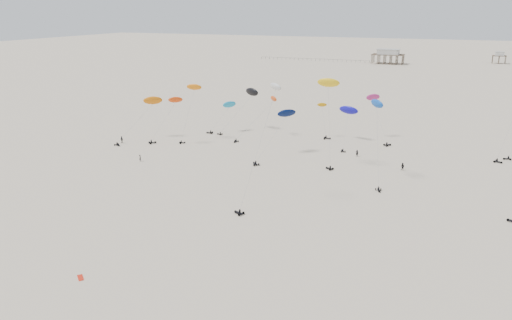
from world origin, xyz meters
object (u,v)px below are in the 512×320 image
at_px(pavilion_main, 388,57).
at_px(rig_7, 225,110).
at_px(rig_3, 377,120).
at_px(pavilion_small, 499,58).
at_px(spectator_0, 140,161).
at_px(rig_0, 262,112).

height_order(pavilion_main, rig_7, pavilion_main).
xyz_separation_m(rig_3, rig_7, (-49.74, 28.10, -6.88)).
distance_m(pavilion_main, pavilion_small, 76.16).
distance_m(pavilion_small, rig_7, 261.85).
xyz_separation_m(pavilion_small, spectator_0, (-94.85, -282.59, -3.49)).
bearing_deg(spectator_0, rig_0, -69.96).
bearing_deg(pavilion_small, spectator_0, -108.55).
bearing_deg(rig_7, rig_3, -130.77).
height_order(pavilion_small, rig_7, rig_7).
bearing_deg(rig_3, pavilion_small, -116.12).
bearing_deg(spectator_0, pavilion_main, -46.37).
height_order(pavilion_main, rig_3, rig_3).
distance_m(pavilion_small, spectator_0, 298.11).
bearing_deg(spectator_0, pavilion_small, -59.31).
relative_size(pavilion_main, rig_7, 2.08).
bearing_deg(rig_7, pavilion_main, -16.25).
bearing_deg(pavilion_main, pavilion_small, 23.20).
relative_size(pavilion_small, spectator_0, 4.58).
bearing_deg(rig_7, pavilion_small, -31.11).
bearing_deg(rig_3, pavilion_main, -100.81).
height_order(pavilion_small, spectator_0, pavilion_small).
height_order(pavilion_main, spectator_0, pavilion_main).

